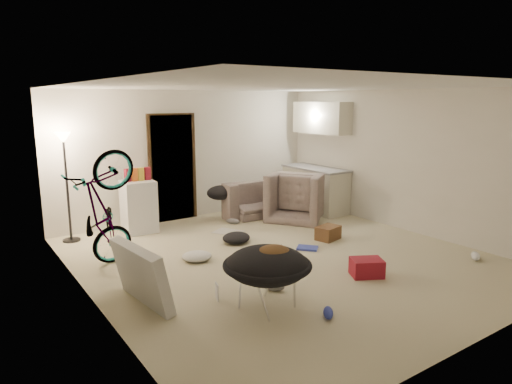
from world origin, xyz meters
TOP-DOWN VIEW (x-y plane):
  - floor at (0.00, 0.00)m, footprint 5.50×6.00m
  - ceiling at (0.00, 0.00)m, footprint 5.50×6.00m
  - wall_back at (0.00, 3.01)m, footprint 5.50×0.02m
  - wall_front at (0.00, -3.01)m, footprint 5.50×0.02m
  - wall_left at (-2.76, 0.00)m, footprint 0.02×6.00m
  - wall_right at (2.76, 0.00)m, footprint 0.02×6.00m
  - doorway at (-0.40, 2.97)m, footprint 0.85×0.10m
  - door_trim at (-0.40, 2.94)m, footprint 0.97×0.04m
  - floor_lamp at (-2.40, 2.65)m, footprint 0.28×0.28m
  - kitchen_counter at (2.43, 2.00)m, footprint 0.60×1.50m
  - counter_top at (2.43, 2.00)m, footprint 0.64×1.54m
  - kitchen_uppers at (2.56, 2.00)m, footprint 0.38×1.40m
  - sofa at (1.32, 2.45)m, footprint 1.88×0.83m
  - armchair at (1.73, 1.68)m, footprint 1.36×1.39m
  - bicycle at (-2.30, 1.10)m, footprint 1.76×0.91m
  - book_asset at (-1.56, -0.80)m, footprint 0.24×0.20m
  - mini_fridge at (-1.25, 2.55)m, footprint 0.57×0.57m
  - snack_box_0 at (-1.42, 2.55)m, footprint 0.12×0.10m
  - snack_box_1 at (-1.30, 2.55)m, footprint 0.11×0.08m
  - snack_box_2 at (-1.18, 2.55)m, footprint 0.11×0.08m
  - snack_box_3 at (-1.06, 2.55)m, footprint 0.10×0.07m
  - saucer_chair at (-1.17, -1.24)m, footprint 1.00×1.00m
  - hoodie at (-1.12, -1.27)m, footprint 0.57×0.51m
  - sofa_drape at (0.37, 2.45)m, footprint 0.57×0.47m
  - tv_box at (-2.30, -0.34)m, footprint 0.39×1.09m
  - drink_case_a at (1.20, 0.28)m, footprint 0.46×0.37m
  - drink_case_b at (0.49, -1.21)m, footprint 0.50×0.46m
  - juicer at (-0.03, -0.04)m, footprint 0.16×0.16m
  - newspaper at (0.04, 1.61)m, footprint 0.57×0.62m
  - book_blue at (0.58, 0.09)m, footprint 0.39×0.40m
  - book_white at (-0.47, 0.12)m, footprint 0.24×0.29m
  - shoe_1 at (0.39, 2.02)m, footprint 0.25×0.29m
  - shoe_2 at (-0.76, -1.79)m, footprint 0.25×0.27m
  - shoe_3 at (-0.82, -0.90)m, footprint 0.27×0.26m
  - shoe_4 at (2.30, -1.69)m, footprint 0.31×0.28m
  - clothes_lump_b at (-0.17, 1.03)m, footprint 0.68×0.67m
  - clothes_lump_c at (-1.11, 0.61)m, footprint 0.55×0.52m

SIDE VIEW (x-z plane):
  - floor at x=0.00m, z-range -0.02..0.00m
  - newspaper at x=0.04m, z-range 0.00..0.01m
  - book_asset at x=-1.56m, z-range 0.00..0.02m
  - book_white at x=-0.47m, z-range 0.00..0.02m
  - book_blue at x=0.58m, z-range 0.00..0.03m
  - shoe_2 at x=-0.76m, z-range 0.00..0.10m
  - shoe_3 at x=-0.82m, z-range 0.00..0.10m
  - shoe_1 at x=0.39m, z-range 0.00..0.10m
  - shoe_4 at x=2.30m, z-range 0.00..0.11m
  - clothes_lump_c at x=-1.11m, z-range 0.00..0.14m
  - clothes_lump_b at x=-0.17m, z-range 0.00..0.16m
  - juicer at x=-0.03m, z-range -0.02..0.21m
  - drink_case_a at x=1.20m, z-range 0.00..0.23m
  - drink_case_b at x=0.49m, z-range 0.00..0.24m
  - sofa at x=1.32m, z-range 0.00..0.54m
  - armchair at x=1.73m, z-range 0.00..0.69m
  - tv_box at x=-2.30m, z-range -0.01..0.71m
  - saucer_chair at x=-1.17m, z-range 0.07..0.78m
  - kitchen_counter at x=2.43m, z-range 0.00..0.88m
  - bicycle at x=-2.30m, z-range -0.04..0.93m
  - mini_fridge at x=-1.25m, z-range 0.00..0.92m
  - sofa_drape at x=0.37m, z-range 0.40..0.68m
  - hoodie at x=-1.12m, z-range 0.51..0.73m
  - counter_top at x=2.43m, z-range 0.88..0.92m
  - snack_box_0 at x=-1.42m, z-range 0.85..1.15m
  - snack_box_1 at x=-1.30m, z-range 0.85..1.15m
  - snack_box_2 at x=-1.18m, z-range 0.85..1.15m
  - snack_box_3 at x=-1.06m, z-range 0.85..1.15m
  - doorway at x=-0.40m, z-range 0.00..2.04m
  - door_trim at x=-0.40m, z-range -0.03..2.07m
  - wall_back at x=0.00m, z-range 0.00..2.50m
  - wall_front at x=0.00m, z-range 0.00..2.50m
  - wall_left at x=-2.76m, z-range 0.00..2.50m
  - wall_right at x=2.76m, z-range 0.00..2.50m
  - floor_lamp at x=-2.40m, z-range 0.40..2.21m
  - kitchen_uppers at x=2.56m, z-range 1.62..2.27m
  - ceiling at x=0.00m, z-range 2.50..2.52m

